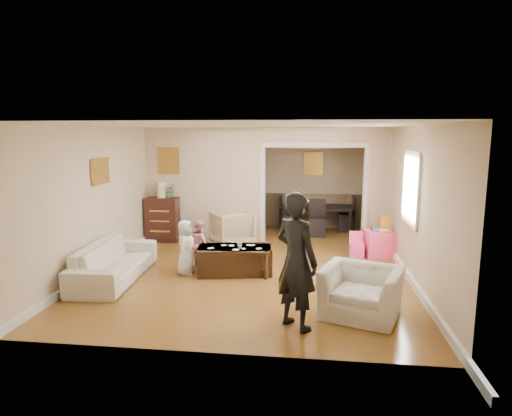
# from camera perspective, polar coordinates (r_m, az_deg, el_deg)

# --- Properties ---
(floor) EXTENTS (7.00, 7.00, 0.00)m
(floor) POSITION_cam_1_polar(r_m,az_deg,el_deg) (8.48, -0.17, -7.24)
(floor) COLOR #986427
(floor) RESTS_ON ground
(partition_left) EXTENTS (2.75, 0.18, 2.60)m
(partition_left) POSITION_cam_1_polar(r_m,az_deg,el_deg) (10.20, -6.60, 3.04)
(partition_left) COLOR beige
(partition_left) RESTS_ON ground
(partition_right) EXTENTS (0.55, 0.18, 2.60)m
(partition_right) POSITION_cam_1_polar(r_m,az_deg,el_deg) (10.03, 15.35, 2.64)
(partition_right) COLOR beige
(partition_right) RESTS_ON ground
(partition_header) EXTENTS (2.22, 0.18, 0.35)m
(partition_header) POSITION_cam_1_polar(r_m,az_deg,el_deg) (9.85, 7.60, 9.34)
(partition_header) COLOR beige
(partition_header) RESTS_ON partition_right
(window_pane) EXTENTS (0.03, 0.95, 1.10)m
(window_pane) POSITION_cam_1_polar(r_m,az_deg,el_deg) (7.89, 19.53, 2.45)
(window_pane) COLOR white
(window_pane) RESTS_ON ground
(framed_art_partition) EXTENTS (0.45, 0.03, 0.55)m
(framed_art_partition) POSITION_cam_1_polar(r_m,az_deg,el_deg) (10.28, -11.29, 6.05)
(framed_art_partition) COLOR brown
(framed_art_partition) RESTS_ON partition_left
(framed_art_sofa_wall) EXTENTS (0.03, 0.55, 0.40)m
(framed_art_sofa_wall) POSITION_cam_1_polar(r_m,az_deg,el_deg) (8.35, -19.55, 4.54)
(framed_art_sofa_wall) COLOR brown
(framed_art_alcove) EXTENTS (0.45, 0.03, 0.55)m
(framed_art_alcove) POSITION_cam_1_polar(r_m,az_deg,el_deg) (11.52, 7.45, 5.77)
(framed_art_alcove) COLOR brown
(sofa) EXTENTS (0.96, 2.19, 0.63)m
(sofa) POSITION_cam_1_polar(r_m,az_deg,el_deg) (7.91, -17.89, -6.60)
(sofa) COLOR white
(sofa) RESTS_ON ground
(armchair_back) EXTENTS (1.13, 1.14, 0.76)m
(armchair_back) POSITION_cam_1_polar(r_m,az_deg,el_deg) (9.85, -3.14, -2.59)
(armchair_back) COLOR tan
(armchair_back) RESTS_ON ground
(armchair_front) EXTENTS (1.27, 1.19, 0.67)m
(armchair_front) POSITION_cam_1_polar(r_m,az_deg,el_deg) (6.25, 13.49, -10.55)
(armchair_front) COLOR white
(armchair_front) RESTS_ON ground
(dresser) EXTENTS (0.74, 0.42, 1.02)m
(dresser) POSITION_cam_1_polar(r_m,az_deg,el_deg) (10.34, -12.01, -1.46)
(dresser) COLOR black
(dresser) RESTS_ON ground
(table_lamp) EXTENTS (0.22, 0.22, 0.36)m
(table_lamp) POSITION_cam_1_polar(r_m,az_deg,el_deg) (10.24, -12.14, 2.33)
(table_lamp) COLOR #F6EBC8
(table_lamp) RESTS_ON dresser
(potted_plant) EXTENTS (0.29, 0.25, 0.32)m
(potted_plant) POSITION_cam_1_polar(r_m,az_deg,el_deg) (10.18, -11.07, 2.20)
(potted_plant) COLOR #366C30
(potted_plant) RESTS_ON dresser
(coffee_table) EXTENTS (1.39, 0.88, 0.48)m
(coffee_table) POSITION_cam_1_polar(r_m,az_deg,el_deg) (7.87, -2.79, -6.75)
(coffee_table) COLOR #331E10
(coffee_table) RESTS_ON ground
(coffee_cup) EXTENTS (0.13, 0.13, 0.10)m
(coffee_cup) POSITION_cam_1_polar(r_m,az_deg,el_deg) (7.73, -2.14, -4.81)
(coffee_cup) COLOR beige
(coffee_cup) RESTS_ON coffee_table
(play_table) EXTENTS (0.62, 0.62, 0.52)m
(play_table) POSITION_cam_1_polar(r_m,az_deg,el_deg) (9.26, 15.66, -4.47)
(play_table) COLOR #FF4378
(play_table) RESTS_ON ground
(cereal_box) EXTENTS (0.21, 0.10, 0.30)m
(cereal_box) POSITION_cam_1_polar(r_m,az_deg,el_deg) (9.29, 16.41, -1.88)
(cereal_box) COLOR yellow
(cereal_box) RESTS_ON play_table
(cyan_cup) EXTENTS (0.08, 0.08, 0.08)m
(cyan_cup) POSITION_cam_1_polar(r_m,az_deg,el_deg) (9.13, 15.17, -2.72)
(cyan_cup) COLOR #27A2C7
(cyan_cup) RESTS_ON play_table
(toy_block) EXTENTS (0.10, 0.09, 0.05)m
(toy_block) POSITION_cam_1_polar(r_m,az_deg,el_deg) (9.30, 14.90, -2.58)
(toy_block) COLOR red
(toy_block) RESTS_ON play_table
(play_bowl) EXTENTS (0.26, 0.26, 0.05)m
(play_bowl) POSITION_cam_1_polar(r_m,az_deg,el_deg) (9.09, 16.16, -2.90)
(play_bowl) COLOR white
(play_bowl) RESTS_ON play_table
(dining_table) EXTENTS (1.88, 1.12, 0.64)m
(dining_table) POSITION_cam_1_polar(r_m,az_deg,el_deg) (11.38, 7.90, -1.29)
(dining_table) COLOR black
(dining_table) RESTS_ON ground
(adult_person) EXTENTS (0.76, 0.74, 1.77)m
(adult_person) POSITION_cam_1_polar(r_m,az_deg,el_deg) (5.57, 5.25, -6.84)
(adult_person) COLOR black
(adult_person) RESTS_ON ground
(child_kneel_a) EXTENTS (0.32, 0.48, 0.97)m
(child_kneel_a) POSITION_cam_1_polar(r_m,az_deg,el_deg) (7.85, -9.14, -5.06)
(child_kneel_a) COLOR silver
(child_kneel_a) RESTS_ON ground
(child_kneel_b) EXTENTS (0.51, 0.54, 0.89)m
(child_kneel_b) POSITION_cam_1_polar(r_m,az_deg,el_deg) (8.24, -7.27, -4.60)
(child_kneel_b) COLOR pink
(child_kneel_b) RESTS_ON ground
(child_toddler) EXTENTS (0.42, 0.46, 0.76)m
(child_toddler) POSITION_cam_1_polar(r_m,az_deg,el_deg) (8.46, 5.12, -4.66)
(child_toddler) COLOR black
(child_toddler) RESTS_ON ground
(craft_papers) EXTENTS (0.97, 0.45, 0.00)m
(craft_papers) POSITION_cam_1_polar(r_m,az_deg,el_deg) (7.78, -2.46, -5.09)
(craft_papers) COLOR white
(craft_papers) RESTS_ON coffee_table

